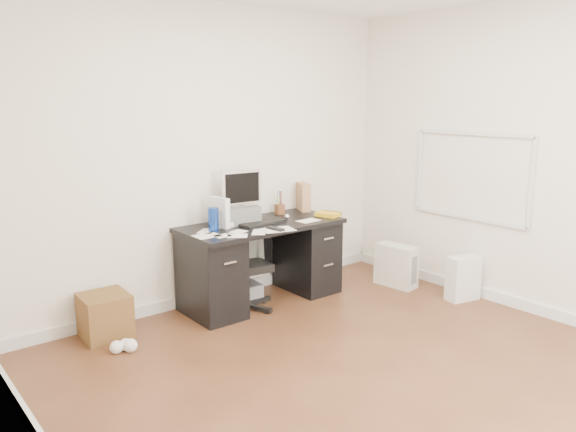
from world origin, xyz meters
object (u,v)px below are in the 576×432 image
office_chair (245,260)px  pc_tower (396,265)px  desk (262,260)px  wicker_basket (105,316)px  keyboard (263,223)px  lcd_monitor (241,196)px

office_chair → pc_tower: bearing=-7.4°
desk → office_chair: office_chair is taller
desk → wicker_basket: (-1.46, 0.12, -0.22)m
keyboard → wicker_basket: (-1.44, 0.17, -0.58)m
lcd_monitor → keyboard: size_ratio=1.09×
lcd_monitor → keyboard: 0.32m
keyboard → office_chair: 0.38m
desk → lcd_monitor: lcd_monitor is taller
desk → lcd_monitor: 0.62m
lcd_monitor → office_chair: size_ratio=0.54×
lcd_monitor → wicker_basket: (-1.34, -0.02, -0.82)m
lcd_monitor → wicker_basket: lcd_monitor is taller
keyboard → desk: bearing=64.7°
keyboard → office_chair: bearing=178.9°
wicker_basket → pc_tower: bearing=-12.6°
office_chair → pc_tower: 1.63m
lcd_monitor → desk: bearing=-44.1°
wicker_basket → lcd_monitor: bearing=1.0°
keyboard → pc_tower: (1.34, -0.45, -0.55)m
desk → pc_tower: (1.32, -0.50, -0.19)m
keyboard → wicker_basket: bearing=168.1°
lcd_monitor → pc_tower: (1.44, -0.64, -0.78)m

